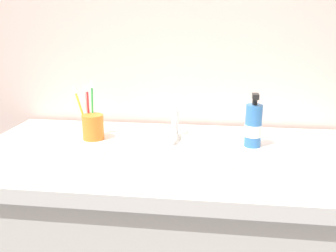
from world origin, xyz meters
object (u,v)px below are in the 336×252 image
at_px(faucet, 174,124).
at_px(toothbrush_yellow, 81,108).
at_px(toothbrush_white, 86,107).
at_px(toothbrush_cup, 93,127).
at_px(toothbrush_green, 92,105).
at_px(soap_dispenser, 253,126).
at_px(toothbrush_red, 88,107).

height_order(faucet, toothbrush_yellow, toothbrush_yellow).
height_order(faucet, toothbrush_white, toothbrush_white).
bearing_deg(toothbrush_cup, faucet, 10.53).
relative_size(toothbrush_green, soap_dispenser, 1.08).
relative_size(toothbrush_white, soap_dispenser, 1.00).
xyz_separation_m(toothbrush_red, toothbrush_white, (-0.01, 0.00, -0.00)).
xyz_separation_m(toothbrush_white, soap_dispenser, (0.57, -0.03, -0.04)).
distance_m(toothbrush_red, soap_dispenser, 0.56).
relative_size(toothbrush_cup, toothbrush_white, 0.48).
bearing_deg(toothbrush_green, toothbrush_cup, -73.83).
xyz_separation_m(toothbrush_yellow, soap_dispenser, (0.58, -0.01, -0.04)).
bearing_deg(toothbrush_red, faucet, 4.86).
bearing_deg(toothbrush_green, faucet, 4.42).
xyz_separation_m(toothbrush_red, toothbrush_yellow, (-0.02, -0.02, -0.00)).
bearing_deg(faucet, toothbrush_white, -175.34).
distance_m(toothbrush_red, toothbrush_white, 0.01).
bearing_deg(toothbrush_white, toothbrush_red, -3.99).
height_order(toothbrush_white, toothbrush_yellow, same).
bearing_deg(toothbrush_green, toothbrush_white, -172.15).
relative_size(toothbrush_green, toothbrush_white, 1.08).
bearing_deg(soap_dispenser, toothbrush_white, 176.62).
bearing_deg(toothbrush_white, toothbrush_green, 7.85).
height_order(toothbrush_cup, soap_dispenser, soap_dispenser).
xyz_separation_m(toothbrush_cup, toothbrush_green, (-0.01, 0.03, 0.07)).
xyz_separation_m(faucet, toothbrush_red, (-0.30, -0.03, 0.06)).
relative_size(toothbrush_red, toothbrush_yellow, 1.01).
bearing_deg(toothbrush_green, toothbrush_red, -166.32).
xyz_separation_m(toothbrush_red, toothbrush_green, (0.01, 0.00, 0.01)).
height_order(faucet, toothbrush_cup, faucet).
height_order(toothbrush_red, toothbrush_white, toothbrush_red).
relative_size(toothbrush_cup, soap_dispenser, 0.48).
bearing_deg(toothbrush_red, toothbrush_white, 176.01).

